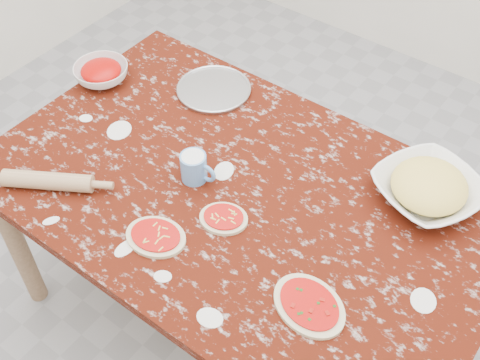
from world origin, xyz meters
The scene contains 10 objects.
ground centered at (0.00, 0.00, 0.00)m, with size 4.00×4.00×0.00m, color gray.
worktable centered at (0.00, 0.00, 0.67)m, with size 1.60×1.00×0.75m.
pizza_tray centered at (-0.37, 0.33, 0.76)m, with size 0.26×0.26×0.01m, color #B2B2B7.
sauce_bowl centered at (-0.74, 0.14, 0.78)m, with size 0.20×0.20×0.06m, color white.
cheese_bowl centered at (0.47, 0.31, 0.79)m, with size 0.31×0.31×0.08m, color white.
flour_mug centered at (-0.15, -0.04, 0.80)m, with size 0.12×0.08×0.10m.
pizza_left centered at (-0.08, -0.29, 0.76)m, with size 0.21×0.18×0.02m.
pizza_mid centered at (0.03, -0.12, 0.76)m, with size 0.18×0.17×0.02m.
pizza_right centered at (0.39, -0.22, 0.76)m, with size 0.25×0.21×0.02m.
rolling_pin centered at (-0.49, -0.34, 0.78)m, with size 0.06×0.06×0.28m, color tan.
Camera 1 is at (0.75, -1.00, 2.16)m, focal length 45.39 mm.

